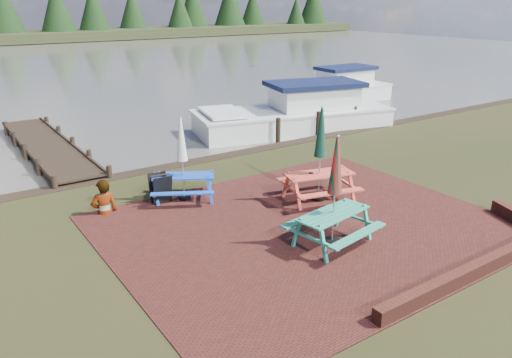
{
  "coord_description": "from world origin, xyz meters",
  "views": [
    {
      "loc": [
        -7.03,
        -7.21,
        5.08
      ],
      "look_at": [
        -0.66,
        2.15,
        1.0
      ],
      "focal_mm": 35.0,
      "sensor_mm": 36.0,
      "label": 1
    }
  ],
  "objects_px": {
    "picnic_table_blue": "(183,172)",
    "chalkboard": "(161,189)",
    "boat_near": "(297,116)",
    "picnic_table_red": "(319,169)",
    "boat_far": "(336,91)",
    "picnic_table_teal": "(334,208)",
    "jetty": "(48,146)",
    "person": "(101,180)"
  },
  "relations": [
    {
      "from": "jetty",
      "to": "picnic_table_blue",
      "type": "bearing_deg",
      "value": -74.92
    },
    {
      "from": "jetty",
      "to": "person",
      "type": "distance_m",
      "value": 6.87
    },
    {
      "from": "picnic_table_teal",
      "to": "picnic_table_blue",
      "type": "bearing_deg",
      "value": 100.51
    },
    {
      "from": "boat_near",
      "to": "boat_far",
      "type": "distance_m",
      "value": 6.91
    },
    {
      "from": "picnic_table_teal",
      "to": "jetty",
      "type": "distance_m",
      "value": 11.79
    },
    {
      "from": "boat_far",
      "to": "person",
      "type": "relative_size",
      "value": 3.72
    },
    {
      "from": "picnic_table_red",
      "to": "picnic_table_blue",
      "type": "relative_size",
      "value": 1.12
    },
    {
      "from": "jetty",
      "to": "person",
      "type": "xyz_separation_m",
      "value": [
        -0.2,
        -6.82,
        0.78
      ]
    },
    {
      "from": "boat_far",
      "to": "jetty",
      "type": "bearing_deg",
      "value": 97.62
    },
    {
      "from": "picnic_table_red",
      "to": "picnic_table_blue",
      "type": "distance_m",
      "value": 3.61
    },
    {
      "from": "picnic_table_red",
      "to": "boat_near",
      "type": "bearing_deg",
      "value": 69.4
    },
    {
      "from": "picnic_table_blue",
      "to": "person",
      "type": "xyz_separation_m",
      "value": [
        -2.1,
        0.24,
        0.11
      ]
    },
    {
      "from": "boat_far",
      "to": "person",
      "type": "xyz_separation_m",
      "value": [
        -15.54,
        -8.3,
        0.48
      ]
    },
    {
      "from": "picnic_table_teal",
      "to": "chalkboard",
      "type": "distance_m",
      "value": 4.78
    },
    {
      "from": "picnic_table_red",
      "to": "boat_near",
      "type": "xyz_separation_m",
      "value": [
        4.72,
        6.83,
        -0.42
      ]
    },
    {
      "from": "jetty",
      "to": "person",
      "type": "bearing_deg",
      "value": -91.64
    },
    {
      "from": "chalkboard",
      "to": "boat_far",
      "type": "bearing_deg",
      "value": 35.78
    },
    {
      "from": "jetty",
      "to": "picnic_table_teal",
      "type": "bearing_deg",
      "value": -73.1
    },
    {
      "from": "boat_far",
      "to": "person",
      "type": "bearing_deg",
      "value": 120.24
    },
    {
      "from": "jetty",
      "to": "boat_far",
      "type": "distance_m",
      "value": 15.41
    },
    {
      "from": "picnic_table_blue",
      "to": "boat_near",
      "type": "distance_m",
      "value": 9.02
    },
    {
      "from": "picnic_table_teal",
      "to": "person",
      "type": "bearing_deg",
      "value": 119.82
    },
    {
      "from": "picnic_table_blue",
      "to": "chalkboard",
      "type": "bearing_deg",
      "value": -154.93
    },
    {
      "from": "boat_near",
      "to": "person",
      "type": "bearing_deg",
      "value": 128.48
    },
    {
      "from": "picnic_table_red",
      "to": "boat_far",
      "type": "bearing_deg",
      "value": 59.44
    },
    {
      "from": "chalkboard",
      "to": "boat_near",
      "type": "xyz_separation_m",
      "value": [
        8.31,
        4.69,
        0.05
      ]
    },
    {
      "from": "picnic_table_teal",
      "to": "boat_near",
      "type": "xyz_separation_m",
      "value": [
        6.15,
        8.93,
        -0.39
      ]
    },
    {
      "from": "jetty",
      "to": "person",
      "type": "height_order",
      "value": "person"
    },
    {
      "from": "boat_far",
      "to": "person",
      "type": "height_order",
      "value": "person"
    },
    {
      "from": "boat_near",
      "to": "boat_far",
      "type": "relative_size",
      "value": 1.31
    },
    {
      "from": "picnic_table_blue",
      "to": "jetty",
      "type": "distance_m",
      "value": 7.34
    },
    {
      "from": "picnic_table_red",
      "to": "jetty",
      "type": "distance_m",
      "value": 10.38
    },
    {
      "from": "picnic_table_teal",
      "to": "picnic_table_blue",
      "type": "xyz_separation_m",
      "value": [
        -1.52,
        4.2,
        -0.07
      ]
    },
    {
      "from": "jetty",
      "to": "boat_far",
      "type": "xyz_separation_m",
      "value": [
        15.34,
        1.48,
        0.3
      ]
    },
    {
      "from": "boat_far",
      "to": "picnic_table_teal",
      "type": "bearing_deg",
      "value": 139.01
    },
    {
      "from": "picnic_table_red",
      "to": "chalkboard",
      "type": "xyz_separation_m",
      "value": [
        -3.59,
        2.14,
        -0.47
      ]
    },
    {
      "from": "picnic_table_blue",
      "to": "chalkboard",
      "type": "height_order",
      "value": "picnic_table_blue"
    },
    {
      "from": "picnic_table_teal",
      "to": "picnic_table_red",
      "type": "relative_size",
      "value": 0.97
    },
    {
      "from": "picnic_table_red",
      "to": "chalkboard",
      "type": "height_order",
      "value": "picnic_table_red"
    },
    {
      "from": "person",
      "to": "jetty",
      "type": "bearing_deg",
      "value": -84.74
    },
    {
      "from": "jetty",
      "to": "boat_near",
      "type": "xyz_separation_m",
      "value": [
        9.57,
        -2.32,
        0.35
      ]
    },
    {
      "from": "picnic_table_blue",
      "to": "chalkboard",
      "type": "distance_m",
      "value": 0.74
    }
  ]
}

